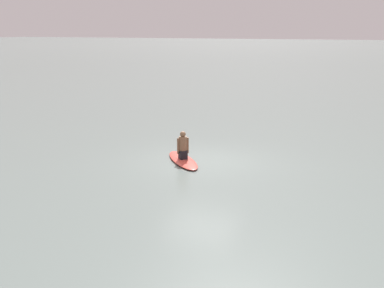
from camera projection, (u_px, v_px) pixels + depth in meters
ground_plane at (202, 161)px, 17.05m from camera, size 400.00×400.00×0.00m
surfboard at (183, 160)px, 16.99m from camera, size 2.40×2.27×0.10m
person_paddler at (183, 146)px, 16.88m from camera, size 0.40×0.40×0.95m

